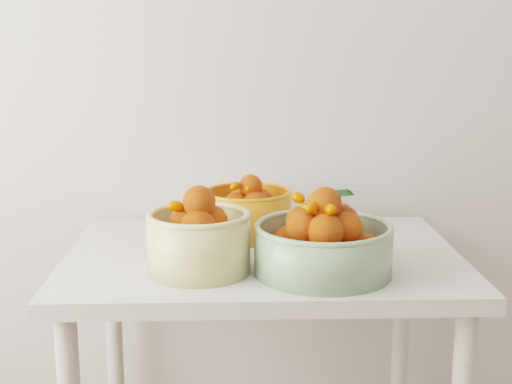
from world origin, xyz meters
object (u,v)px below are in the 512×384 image
bowl_green (323,244)px  bowl_cream (198,239)px  table (263,288)px  bowl_orange (248,212)px

bowl_green → bowl_cream: bearing=176.3°
bowl_cream → table: bearing=44.0°
bowl_cream → bowl_green: same height
table → bowl_green: 0.27m
table → bowl_orange: bowl_orange is taller
table → bowl_cream: bowl_cream is taller
bowl_green → bowl_orange: size_ratio=1.17×
bowl_orange → table: bearing=-78.0°
table → bowl_orange: (-0.03, 0.16, 0.16)m
table → bowl_orange: size_ratio=3.52×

